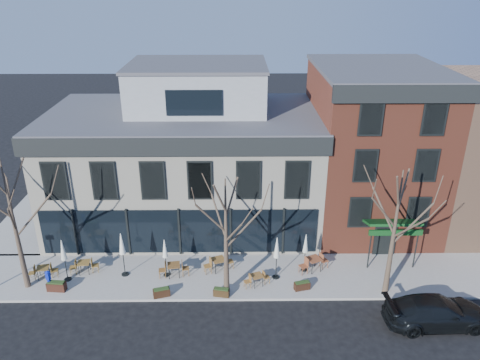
{
  "coord_description": "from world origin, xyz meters",
  "views": [
    {
      "loc": [
        3.52,
        -25.52,
        16.71
      ],
      "look_at": [
        3.82,
        2.0,
        4.5
      ],
      "focal_mm": 35.0,
      "sensor_mm": 36.0,
      "label": 1
    }
  ],
  "objects_px": {
    "parked_sedan": "(436,312)",
    "umbrella_0": "(63,252)",
    "cafe_set_0": "(43,271)",
    "call_box": "(49,279)"
  },
  "relations": [
    {
      "from": "parked_sedan",
      "to": "umbrella_0",
      "type": "relative_size",
      "value": 1.98
    },
    {
      "from": "parked_sedan",
      "to": "umbrella_0",
      "type": "xyz_separation_m",
      "value": [
        -20.21,
        3.84,
        1.28
      ]
    },
    {
      "from": "parked_sedan",
      "to": "cafe_set_0",
      "type": "height_order",
      "value": "parked_sedan"
    },
    {
      "from": "call_box",
      "to": "umbrella_0",
      "type": "xyz_separation_m",
      "value": [
        0.7,
        0.92,
        1.22
      ]
    },
    {
      "from": "call_box",
      "to": "umbrella_0",
      "type": "relative_size",
      "value": 0.48
    },
    {
      "from": "cafe_set_0",
      "to": "umbrella_0",
      "type": "distance_m",
      "value": 2.06
    },
    {
      "from": "parked_sedan",
      "to": "umbrella_0",
      "type": "distance_m",
      "value": 20.61
    },
    {
      "from": "call_box",
      "to": "cafe_set_0",
      "type": "relative_size",
      "value": 0.74
    },
    {
      "from": "call_box",
      "to": "umbrella_0",
      "type": "height_order",
      "value": "umbrella_0"
    },
    {
      "from": "call_box",
      "to": "cafe_set_0",
      "type": "distance_m",
      "value": 1.38
    }
  ]
}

